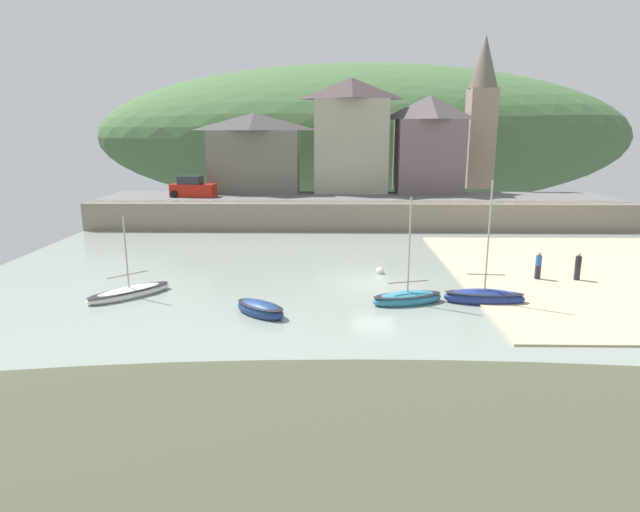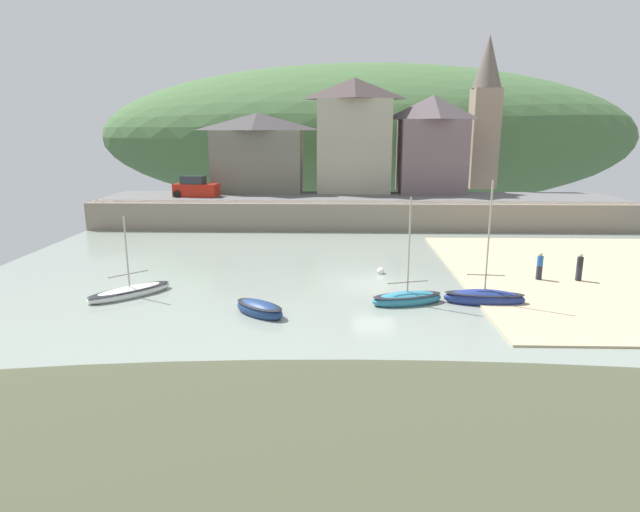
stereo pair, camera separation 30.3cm
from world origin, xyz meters
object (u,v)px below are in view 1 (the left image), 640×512
(church_with_spire, at_px, (481,111))
(parked_car_near_slipway, at_px, (193,188))
(waterfront_building_centre, at_px, (351,135))
(mooring_buoy, at_px, (380,271))
(dinghy_open_wooden, at_px, (407,298))
(person_on_slipway, at_px, (538,264))
(sailboat_tall_mast, at_px, (260,309))
(waterfront_building_right, at_px, (429,143))
(fishing_boat_green, at_px, (129,292))
(sailboat_nearest_shore, at_px, (484,297))
(person_near_water, at_px, (578,265))
(waterfront_building_left, at_px, (255,152))

(church_with_spire, height_order, parked_car_near_slipway, church_with_spire)
(waterfront_building_centre, height_order, mooring_buoy, waterfront_building_centre)
(dinghy_open_wooden, xyz_separation_m, person_on_slipway, (8.22, 4.36, 0.71))
(dinghy_open_wooden, relative_size, sailboat_tall_mast, 1.86)
(waterfront_building_right, bearing_deg, mooring_buoy, -106.44)
(waterfront_building_centre, relative_size, parked_car_near_slipway, 2.61)
(waterfront_building_centre, relative_size, person_on_slipway, 6.87)
(sailboat_tall_mast, height_order, parked_car_near_slipway, parked_car_near_slipway)
(fishing_boat_green, xyz_separation_m, sailboat_nearest_shore, (18.52, -0.74, 0.10))
(waterfront_building_centre, distance_m, sailboat_nearest_shore, 30.15)
(church_with_spire, height_order, person_near_water, church_with_spire)
(waterfront_building_right, distance_m, person_near_water, 25.69)
(person_near_water, bearing_deg, waterfront_building_left, 131.87)
(waterfront_building_right, xyz_separation_m, fishing_boat_green, (-20.48, -27.82, -7.01))
(sailboat_nearest_shore, height_order, parked_car_near_slipway, sailboat_nearest_shore)
(sailboat_nearest_shore, height_order, mooring_buoy, sailboat_nearest_shore)
(dinghy_open_wooden, bearing_deg, church_with_spire, 53.66)
(waterfront_building_left, bearing_deg, person_on_slipway, -50.93)
(waterfront_building_right, bearing_deg, person_on_slipway, -84.52)
(person_on_slipway, bearing_deg, fishing_boat_green, -171.29)
(parked_car_near_slipway, bearing_deg, person_on_slipway, -32.24)
(fishing_boat_green, bearing_deg, waterfront_building_centre, 19.89)
(waterfront_building_left, height_order, waterfront_building_right, waterfront_building_right)
(waterfront_building_centre, bearing_deg, parked_car_near_slipway, -163.29)
(dinghy_open_wooden, xyz_separation_m, sailboat_nearest_shore, (3.93, 0.12, 0.05))
(waterfront_building_centre, relative_size, church_with_spire, 0.71)
(person_near_water, height_order, mooring_buoy, person_near_water)
(dinghy_open_wooden, xyz_separation_m, person_near_water, (10.43, 4.19, 0.71))
(parked_car_near_slipway, xyz_separation_m, mooring_buoy, (16.01, -18.42, -3.06))
(mooring_buoy, bearing_deg, person_near_water, -7.95)
(sailboat_tall_mast, xyz_separation_m, mooring_buoy, (6.41, 7.63, -0.13))
(sailboat_tall_mast, distance_m, person_near_water, 18.73)
(sailboat_tall_mast, relative_size, parked_car_near_slipway, 0.71)
(waterfront_building_centre, distance_m, mooring_buoy, 24.26)
(waterfront_building_left, height_order, parked_car_near_slipway, waterfront_building_left)
(waterfront_building_centre, distance_m, dinghy_open_wooden, 29.78)
(mooring_buoy, bearing_deg, dinghy_open_wooden, -81.39)
(sailboat_nearest_shore, distance_m, person_near_water, 7.70)
(mooring_buoy, bearing_deg, waterfront_building_left, 114.93)
(person_on_slipway, relative_size, person_near_water, 1.00)
(dinghy_open_wooden, xyz_separation_m, parked_car_near_slipway, (-16.88, 24.18, 2.93))
(waterfront_building_right, xyz_separation_m, church_with_spire, (6.13, 4.00, 3.24))
(church_with_spire, relative_size, parked_car_near_slipway, 3.68)
(dinghy_open_wooden, distance_m, sailboat_nearest_shore, 3.93)
(waterfront_building_centre, height_order, dinghy_open_wooden, waterfront_building_centre)
(waterfront_building_centre, xyz_separation_m, waterfront_building_right, (7.78, 0.00, -0.81))
(waterfront_building_right, xyz_separation_m, dinghy_open_wooden, (-5.89, -28.68, -6.96))
(person_on_slipway, xyz_separation_m, mooring_buoy, (-9.09, 1.40, -0.84))
(waterfront_building_right, distance_m, church_with_spire, 8.00)
(fishing_boat_green, relative_size, sailboat_nearest_shore, 0.69)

